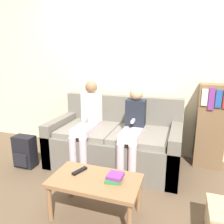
{
  "coord_description": "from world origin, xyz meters",
  "views": [
    {
      "loc": [
        0.85,
        -2.14,
        1.48
      ],
      "look_at": [
        0.0,
        0.43,
        0.78
      ],
      "focal_mm": 35.0,
      "sensor_mm": 36.0,
      "label": 1
    }
  ],
  "objects_px": {
    "person_right": "(133,128)",
    "bookshelf": "(210,126)",
    "backpack": "(25,152)",
    "person_left": "(88,121)",
    "couch": "(115,143)",
    "coffee_table": "(95,184)",
    "tv_remote": "(80,171)"
  },
  "relations": [
    {
      "from": "person_right",
      "to": "bookshelf",
      "type": "xyz_separation_m",
      "value": [
        0.93,
        0.57,
        -0.06
      ]
    },
    {
      "from": "bookshelf",
      "to": "backpack",
      "type": "bearing_deg",
      "value": -160.44
    },
    {
      "from": "person_left",
      "to": "bookshelf",
      "type": "relative_size",
      "value": 1.03
    },
    {
      "from": "couch",
      "to": "backpack",
      "type": "bearing_deg",
      "value": -156.68
    },
    {
      "from": "person_right",
      "to": "coffee_table",
      "type": "bearing_deg",
      "value": -99.91
    },
    {
      "from": "couch",
      "to": "person_left",
      "type": "xyz_separation_m",
      "value": [
        -0.31,
        -0.21,
        0.34
      ]
    },
    {
      "from": "tv_remote",
      "to": "person_right",
      "type": "bearing_deg",
      "value": 87.91
    },
    {
      "from": "coffee_table",
      "to": "person_right",
      "type": "bearing_deg",
      "value": 80.09
    },
    {
      "from": "couch",
      "to": "person_right",
      "type": "height_order",
      "value": "person_right"
    },
    {
      "from": "coffee_table",
      "to": "tv_remote",
      "type": "bearing_deg",
      "value": 160.84
    },
    {
      "from": "person_left",
      "to": "bookshelf",
      "type": "xyz_separation_m",
      "value": [
        1.54,
        0.56,
        -0.08
      ]
    },
    {
      "from": "person_left",
      "to": "bookshelf",
      "type": "height_order",
      "value": "person_left"
    },
    {
      "from": "coffee_table",
      "to": "person_left",
      "type": "distance_m",
      "value": 1.02
    },
    {
      "from": "tv_remote",
      "to": "backpack",
      "type": "bearing_deg",
      "value": 176.01
    },
    {
      "from": "couch",
      "to": "backpack",
      "type": "height_order",
      "value": "couch"
    },
    {
      "from": "bookshelf",
      "to": "backpack",
      "type": "xyz_separation_m",
      "value": [
        -2.36,
        -0.84,
        -0.36
      ]
    },
    {
      "from": "person_left",
      "to": "couch",
      "type": "bearing_deg",
      "value": 34.31
    },
    {
      "from": "coffee_table",
      "to": "bookshelf",
      "type": "bearing_deg",
      "value": 52.71
    },
    {
      "from": "coffee_table",
      "to": "tv_remote",
      "type": "xyz_separation_m",
      "value": [
        -0.19,
        0.07,
        0.06
      ]
    },
    {
      "from": "person_right",
      "to": "tv_remote",
      "type": "relative_size",
      "value": 6.4
    },
    {
      "from": "coffee_table",
      "to": "person_left",
      "type": "height_order",
      "value": "person_left"
    },
    {
      "from": "coffee_table",
      "to": "backpack",
      "type": "distance_m",
      "value": 1.41
    },
    {
      "from": "tv_remote",
      "to": "bookshelf",
      "type": "xyz_separation_m",
      "value": [
        1.27,
        1.35,
        0.17
      ]
    },
    {
      "from": "couch",
      "to": "bookshelf",
      "type": "height_order",
      "value": "bookshelf"
    },
    {
      "from": "couch",
      "to": "person_right",
      "type": "bearing_deg",
      "value": -36.72
    },
    {
      "from": "coffee_table",
      "to": "person_right",
      "type": "distance_m",
      "value": 0.91
    },
    {
      "from": "person_right",
      "to": "tv_remote",
      "type": "xyz_separation_m",
      "value": [
        -0.34,
        -0.78,
        -0.23
      ]
    },
    {
      "from": "person_left",
      "to": "backpack",
      "type": "distance_m",
      "value": 0.97
    },
    {
      "from": "bookshelf",
      "to": "backpack",
      "type": "distance_m",
      "value": 2.53
    },
    {
      "from": "coffee_table",
      "to": "backpack",
      "type": "relative_size",
      "value": 1.9
    },
    {
      "from": "coffee_table",
      "to": "bookshelf",
      "type": "relative_size",
      "value": 0.73
    },
    {
      "from": "person_right",
      "to": "couch",
      "type": "bearing_deg",
      "value": 143.28
    }
  ]
}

